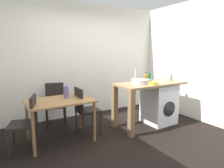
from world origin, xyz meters
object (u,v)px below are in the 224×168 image
Objects in this scene: chair_opposite at (84,108)px; bottle_squat_brown at (145,77)px; washing_machine at (159,104)px; utensil_crock at (170,77)px; bottle_tall_green at (146,78)px; chair_spare_by_wall at (55,102)px; vase at (66,92)px; mixing_bowl at (153,83)px; chair_person_seat at (27,121)px; bottle_clear_small at (149,76)px; dining_table at (60,105)px.

bottle_squat_brown is (1.43, -0.05, 0.50)m from chair_opposite.
utensil_crock is at bearing 8.10° from washing_machine.
bottle_tall_green reaches higher than bottle_squat_brown.
chair_opposite is 0.81m from chair_spare_by_wall.
utensil_crock is 1.42× the size of vase.
washing_machine is 4.11× the size of mixing_bowl.
vase is at bearing 105.92° from chair_spare_by_wall.
mixing_bowl reaches higher than chair_person_seat.
chair_opposite is 1.67m from washing_machine.
utensil_crock is at bearing -26.46° from bottle_clear_small.
bottle_clear_small is at bearing -68.49° from chair_person_seat.
chair_spare_by_wall is 4.26× the size of vase.
bottle_tall_green is at bearing -72.58° from chair_person_seat.
vase is at bearing 173.01° from utensil_crock.
dining_table is 1.28× the size of washing_machine.
chair_opposite is 3.94× the size of bottle_clear_small.
vase is (-1.75, 0.10, -0.16)m from bottle_squat_brown.
chair_spare_by_wall is 1.98m from bottle_tall_green.
bottle_squat_brown is 0.61m from utensil_crock.
washing_machine is (2.67, -0.12, -0.08)m from chair_person_seat.
washing_machine is 0.68m from bottle_tall_green.
washing_machine is 2.04m from vase.
mixing_bowl is at bearing -14.18° from dining_table.
chair_person_seat is at bearing 179.30° from bottle_tall_green.
vase is (-1.57, 0.54, -0.11)m from mixing_bowl.
chair_opposite is at bearing 129.56° from chair_spare_by_wall.
chair_opposite is 4.12× the size of bottle_tall_green.
dining_table is at bearing -59.25° from chair_person_seat.
vase is at bearing 171.30° from bottle_tall_green.
bottle_clear_small reaches higher than bottle_squat_brown.
dining_table is at bearing 179.90° from bottle_squat_brown.
chair_spare_by_wall is (0.67, 0.90, 0.00)m from chair_person_seat.
washing_machine is at bearing -74.36° from chair_person_seat.
mixing_bowl is at bearing 69.90° from chair_opposite.
chair_spare_by_wall is (0.12, 0.77, -0.14)m from dining_table.
bottle_clear_small is at bearing 153.54° from utensil_crock.
mixing_bowl reaches higher than chair_spare_by_wall.
utensil_crock reaches higher than chair_opposite.
bottle_clear_small is at bearing 35.87° from bottle_tall_green.
washing_machine is 2.87× the size of utensil_crock.
chair_person_seat reaches higher than dining_table.
utensil_crock reaches higher than chair_spare_by_wall.
bottle_squat_brown reaches higher than chair_opposite.
washing_machine is (1.64, -0.29, -0.08)m from chair_opposite.
chair_opposite is 3.00× the size of utensil_crock.
bottle_squat_brown is (1.78, -0.78, 0.50)m from chair_spare_by_wall.
chair_person_seat is 1.00× the size of chair_spare_by_wall.
washing_machine is 4.67× the size of bottle_squat_brown.
chair_person_seat is 2.67m from washing_machine.
chair_spare_by_wall is at bearing 153.18° from washing_machine.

